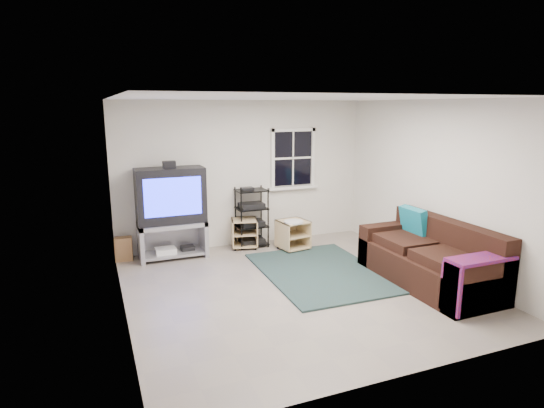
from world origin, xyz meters
name	(u,v)px	position (x,y,z in m)	size (l,w,h in m)	color
room	(293,162)	(0.95, 2.27, 1.48)	(4.60, 4.62, 4.60)	gray
tv_unit	(171,205)	(-1.38, 2.00, 0.89)	(1.11, 0.55, 1.63)	#96969E
av_rack	(252,221)	(0.06, 2.08, 0.47)	(0.54, 0.39, 1.08)	black
side_table_left	(244,232)	(-0.08, 2.09, 0.28)	(0.54, 0.54, 0.52)	#D3B682
side_table_right	(292,233)	(0.65, 1.63, 0.31)	(0.54, 0.55, 0.55)	#D3B682
sofa	(431,260)	(1.84, -0.55, 0.35)	(0.96, 2.16, 0.99)	black
shag_rug	(321,272)	(0.60, 0.41, 0.01)	(1.71, 2.35, 0.03)	#2F2014
paper_bag	(124,249)	(-2.16, 2.13, 0.20)	(0.28, 0.18, 0.39)	#997045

